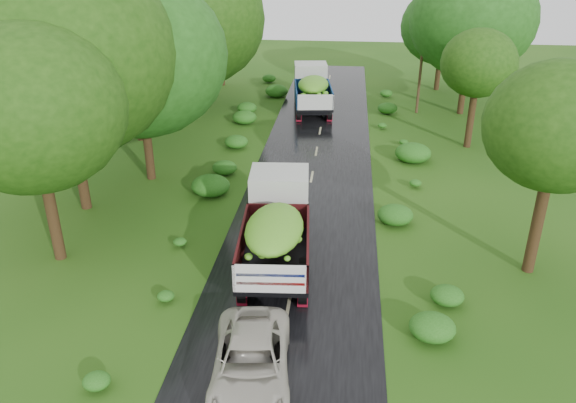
# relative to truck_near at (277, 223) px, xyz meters

# --- Properties ---
(ground) EXTENTS (120.00, 120.00, 0.00)m
(ground) POSITION_rel_truck_near_xyz_m (0.79, -7.27, -1.68)
(ground) COLOR #1D490F
(ground) RESTS_ON ground
(road) EXTENTS (6.50, 80.00, 0.02)m
(road) POSITION_rel_truck_near_xyz_m (0.79, -2.27, -1.67)
(road) COLOR black
(road) RESTS_ON ground
(road_lines) EXTENTS (0.12, 69.60, 0.00)m
(road_lines) POSITION_rel_truck_near_xyz_m (0.79, -1.27, -1.65)
(road_lines) COLOR #BFB78C
(road_lines) RESTS_ON road
(truck_near) EXTENTS (2.98, 7.21, 2.96)m
(truck_near) POSITION_rel_truck_near_xyz_m (0.00, 0.00, 0.00)
(truck_near) COLOR black
(truck_near) RESTS_ON ground
(truck_far) EXTENTS (3.38, 7.40, 3.00)m
(truck_far) POSITION_rel_truck_near_xyz_m (-0.14, 21.91, 0.02)
(truck_far) COLOR black
(truck_far) RESTS_ON ground
(car) EXTENTS (2.75, 5.06, 1.35)m
(car) POSITION_rel_truck_near_xyz_m (0.11, -6.87, -0.98)
(car) COLOR beige
(car) RESTS_ON road
(utility_pole) EXTENTS (1.28, 0.22, 7.31)m
(utility_pole) POSITION_rel_truck_near_xyz_m (7.64, 21.82, 2.09)
(utility_pole) COLOR #382616
(utility_pole) RESTS_ON ground
(trees_left) EXTENTS (6.85, 33.29, 9.29)m
(trees_left) POSITION_rel_truck_near_xyz_m (-9.12, 13.29, 4.98)
(trees_left) COLOR black
(trees_left) RESTS_ON ground
(trees_right) EXTENTS (4.76, 32.27, 8.56)m
(trees_right) POSITION_rel_truck_near_xyz_m (10.30, 18.91, 4.16)
(trees_right) COLOR black
(trees_right) RESTS_ON ground
(shrubs) EXTENTS (11.90, 44.00, 0.70)m
(shrubs) POSITION_rel_truck_near_xyz_m (0.79, 6.73, -1.33)
(shrubs) COLOR #1F5915
(shrubs) RESTS_ON ground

